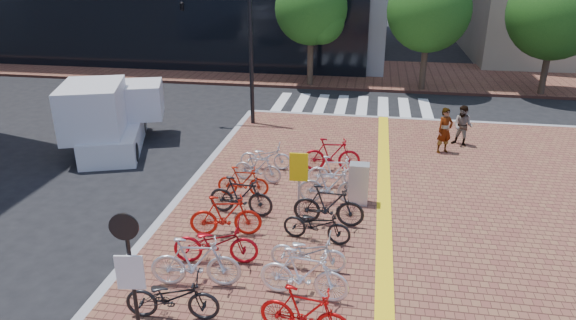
% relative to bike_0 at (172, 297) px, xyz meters
% --- Properties ---
extents(ground, '(120.00, 120.00, 0.00)m').
position_rel_bike_0_xyz_m(ground, '(2.13, 2.34, -0.64)').
color(ground, black).
rests_on(ground, ground).
extents(kerb_north, '(14.00, 0.25, 0.15)m').
position_rel_bike_0_xyz_m(kerb_north, '(5.13, 14.34, -0.57)').
color(kerb_north, gray).
rests_on(kerb_north, ground).
extents(far_sidewalk, '(70.00, 8.00, 0.15)m').
position_rel_bike_0_xyz_m(far_sidewalk, '(2.13, 23.34, -0.57)').
color(far_sidewalk, brown).
rests_on(far_sidewalk, ground).
extents(crosswalk, '(7.50, 4.00, 0.01)m').
position_rel_bike_0_xyz_m(crosswalk, '(2.63, 16.34, -0.64)').
color(crosswalk, silver).
rests_on(crosswalk, ground).
extents(street_trees, '(16.20, 4.60, 6.35)m').
position_rel_bike_0_xyz_m(street_trees, '(7.17, 19.80, 3.46)').
color(street_trees, '#38281E').
rests_on(street_trees, far_sidewalk).
extents(bike_0, '(1.93, 0.84, 0.98)m').
position_rel_bike_0_xyz_m(bike_0, '(0.00, 0.00, 0.00)').
color(bike_0, black).
rests_on(bike_0, sidewalk).
extents(bike_1, '(2.01, 0.81, 1.18)m').
position_rel_bike_0_xyz_m(bike_1, '(0.10, 1.09, 0.10)').
color(bike_1, silver).
rests_on(bike_1, sidewalk).
extents(bike_2, '(2.05, 0.94, 1.04)m').
position_rel_bike_0_xyz_m(bike_2, '(0.25, 2.05, 0.03)').
color(bike_2, '#AD0C17').
rests_on(bike_2, sidewalk).
extents(bike_3, '(1.90, 0.86, 1.10)m').
position_rel_bike_0_xyz_m(bike_3, '(0.13, 3.30, 0.06)').
color(bike_3, red).
rests_on(bike_3, sidewalk).
extents(bike_4, '(1.88, 0.70, 1.10)m').
position_rel_bike_0_xyz_m(bike_4, '(0.22, 4.47, 0.06)').
color(bike_4, black).
rests_on(bike_4, sidewalk).
extents(bike_5, '(1.56, 0.50, 0.93)m').
position_rel_bike_0_xyz_m(bike_5, '(-0.01, 5.61, -0.03)').
color(bike_5, '#B51F0C').
rests_on(bike_5, sidewalk).
extents(bike_6, '(1.62, 0.70, 0.94)m').
position_rel_bike_0_xyz_m(bike_6, '(0.19, 6.68, -0.02)').
color(bike_6, '#B8B8BD').
rests_on(bike_6, sidewalk).
extents(bike_7, '(1.73, 0.68, 0.89)m').
position_rel_bike_0_xyz_m(bike_7, '(0.21, 7.73, -0.05)').
color(bike_7, silver).
rests_on(bike_7, sidewalk).
extents(bike_8, '(1.86, 0.80, 1.08)m').
position_rel_bike_0_xyz_m(bike_8, '(2.64, -0.11, 0.05)').
color(bike_8, red).
rests_on(bike_8, sidewalk).
extents(bike_9, '(1.96, 0.75, 1.15)m').
position_rel_bike_0_xyz_m(bike_9, '(2.45, 1.08, 0.08)').
color(bike_9, white).
rests_on(bike_9, sidewalk).
extents(bike_10, '(1.76, 0.66, 0.91)m').
position_rel_bike_0_xyz_m(bike_10, '(2.40, 2.12, -0.04)').
color(bike_10, silver).
rests_on(bike_10, sidewalk).
extents(bike_11, '(1.81, 0.87, 0.91)m').
position_rel_bike_0_xyz_m(bike_11, '(2.44, 3.41, -0.04)').
color(bike_11, black).
rests_on(bike_11, sidewalk).
extents(bike_12, '(1.90, 0.60, 1.13)m').
position_rel_bike_0_xyz_m(bike_12, '(2.65, 4.28, 0.07)').
color(bike_12, black).
rests_on(bike_12, sidewalk).
extents(bike_13, '(1.86, 0.65, 1.10)m').
position_rel_bike_0_xyz_m(bike_13, '(2.58, 5.57, 0.06)').
color(bike_13, '#B0B0B5').
rests_on(bike_13, sidewalk).
extents(bike_14, '(1.71, 0.58, 1.01)m').
position_rel_bike_0_xyz_m(bike_14, '(2.61, 6.69, 0.01)').
color(bike_14, white).
rests_on(bike_14, sidewalk).
extents(bike_15, '(1.93, 0.74, 1.13)m').
position_rel_bike_0_xyz_m(bike_15, '(2.40, 7.96, 0.07)').
color(bike_15, '#A00B17').
rests_on(bike_15, sidewalk).
extents(pedestrian_a, '(0.72, 0.65, 1.66)m').
position_rel_bike_0_xyz_m(pedestrian_a, '(6.24, 10.34, 0.34)').
color(pedestrian_a, gray).
rests_on(pedestrian_a, sidewalk).
extents(pedestrian_b, '(0.93, 0.86, 1.53)m').
position_rel_bike_0_xyz_m(pedestrian_b, '(6.99, 11.20, 0.27)').
color(pedestrian_b, '#464C59').
rests_on(pedestrian_b, sidewalk).
extents(utility_box, '(0.56, 0.41, 1.22)m').
position_rel_bike_0_xyz_m(utility_box, '(3.37, 5.70, 0.12)').
color(utility_box, silver).
rests_on(utility_box, sidewalk).
extents(yellow_sign, '(0.50, 0.12, 1.84)m').
position_rel_bike_0_xyz_m(yellow_sign, '(1.80, 4.67, 0.78)').
color(yellow_sign, '#B7B7BC').
rests_on(yellow_sign, sidewalk).
extents(notice_sign, '(0.51, 0.15, 2.74)m').
position_rel_bike_0_xyz_m(notice_sign, '(-0.34, -0.81, 1.23)').
color(notice_sign, black).
rests_on(notice_sign, sidewalk).
extents(traffic_light_pole, '(3.00, 1.16, 5.59)m').
position_rel_bike_0_xyz_m(traffic_light_pole, '(-2.66, 12.56, 3.37)').
color(traffic_light_pole, black).
rests_on(traffic_light_pole, sidewalk).
extents(box_truck, '(3.34, 4.92, 2.62)m').
position_rel_bike_0_xyz_m(box_truck, '(-5.88, 9.07, 0.59)').
color(box_truck, silver).
rests_on(box_truck, ground).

